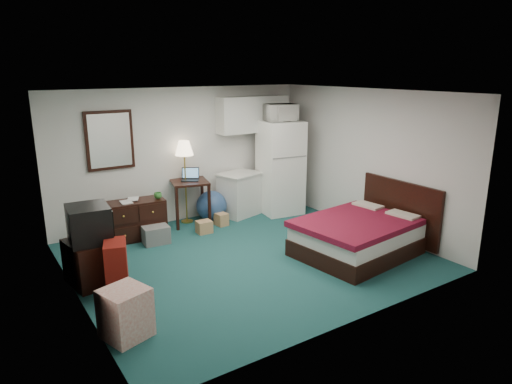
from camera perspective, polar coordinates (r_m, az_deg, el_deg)
floor at (r=7.15m, az=-1.07°, el=-8.10°), size 5.00×4.50×0.01m
ceiling at (r=6.57m, az=-1.18°, el=12.35°), size 5.00×4.50×0.01m
walls at (r=6.75m, az=-1.12°, el=1.69°), size 5.01×4.51×2.50m
mirror at (r=8.15m, az=-17.83°, el=6.18°), size 0.80×0.06×1.00m
upper_cabinets at (r=9.13m, az=-0.40°, el=9.70°), size 1.50×0.35×0.70m
headboard at (r=7.93m, az=17.55°, el=-2.22°), size 0.06×1.56×1.00m
dresser at (r=8.04m, az=-14.82°, el=-3.37°), size 1.02×0.54×0.67m
floor_lamp at (r=8.59m, az=-8.80°, el=1.21°), size 0.37×0.37×1.55m
desk at (r=8.59m, az=-8.22°, el=-1.28°), size 0.79×0.79×0.82m
exercise_ball at (r=8.74m, az=-5.58°, el=-1.73°), size 0.58×0.58×0.58m
kitchen_counter at (r=9.03m, az=-2.07°, el=-0.34°), size 0.87×0.75×0.82m
fridge at (r=9.09m, az=3.07°, el=3.09°), size 0.86×0.86×1.84m
bed at (r=7.31m, az=12.46°, el=-5.55°), size 1.91×1.57×0.56m
tv_stand at (r=6.63m, az=-19.72°, el=-8.15°), size 0.69×0.74×0.60m
suitcase at (r=6.21m, az=-17.04°, el=-9.02°), size 0.39×0.49×0.70m
retail_box at (r=5.27m, az=-16.00°, el=-14.34°), size 0.56×0.56×0.56m
file_bin at (r=7.81m, az=-12.40°, el=-5.24°), size 0.45×0.35×0.29m
cardboard_box_a at (r=8.16m, az=-6.50°, el=-4.36°), size 0.27×0.23×0.22m
cardboard_box_b at (r=8.51m, az=-4.36°, el=-3.41°), size 0.22×0.25×0.23m
laptop at (r=8.47m, az=-8.25°, el=2.14°), size 0.41×0.39×0.22m
crt_tv at (r=6.40m, az=-20.17°, el=-3.77°), size 0.58×0.62×0.49m
microwave at (r=8.89m, az=3.12°, el=10.13°), size 0.65×0.46×0.40m
book_a at (r=7.81m, az=-16.61°, el=-0.54°), size 0.18×0.03×0.24m
book_b at (r=7.98m, az=-15.85°, el=-0.13°), size 0.18×0.10×0.25m
mug at (r=7.96m, az=-12.17°, el=-0.34°), size 0.16×0.14×0.13m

